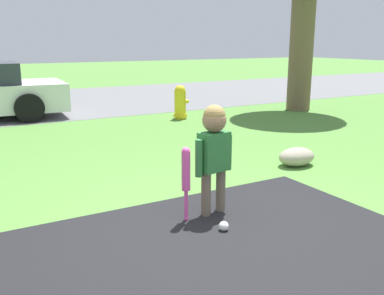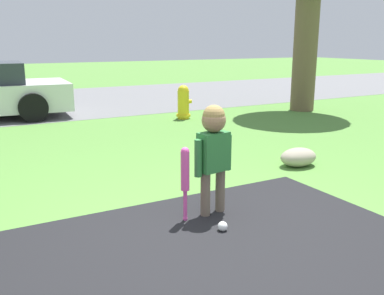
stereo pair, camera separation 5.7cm
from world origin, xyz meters
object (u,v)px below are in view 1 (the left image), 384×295
object	(u,v)px
baseball_bat	(186,174)
fire_hydrant	(180,102)
child	(214,144)
sports_ball	(224,226)

from	to	relation	value
baseball_bat	fire_hydrant	distance (m)	5.16
child	sports_ball	bearing A→B (deg)	-117.69
child	fire_hydrant	bearing A→B (deg)	56.97
child	baseball_bat	distance (m)	0.38
fire_hydrant	child	bearing A→B (deg)	-114.52
baseball_bat	fire_hydrant	world-z (taller)	fire_hydrant
child	baseball_bat	bearing A→B (deg)	176.66
child	sports_ball	xyz separation A→B (m)	(-0.13, -0.37, -0.62)
child	fire_hydrant	xyz separation A→B (m)	(2.08, 4.55, -0.32)
baseball_bat	sports_ball	bearing A→B (deg)	-63.12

